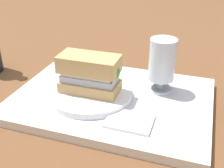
% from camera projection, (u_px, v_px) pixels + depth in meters
% --- Properties ---
extents(ground_plane, '(3.00, 3.00, 0.00)m').
position_uv_depth(ground_plane, '(112.00, 103.00, 0.66)').
color(ground_plane, brown).
extents(tray, '(0.44, 0.32, 0.02)m').
position_uv_depth(tray, '(112.00, 99.00, 0.66)').
color(tray, beige).
rests_on(tray, ground_plane).
extents(placemat, '(0.38, 0.27, 0.00)m').
position_uv_depth(placemat, '(112.00, 95.00, 0.65)').
color(placemat, silver).
rests_on(placemat, tray).
extents(plate, '(0.19, 0.19, 0.01)m').
position_uv_depth(plate, '(90.00, 93.00, 0.64)').
color(plate, white).
rests_on(plate, placemat).
extents(sandwich, '(0.13, 0.07, 0.08)m').
position_uv_depth(sandwich, '(91.00, 74.00, 0.62)').
color(sandwich, tan).
rests_on(sandwich, plate).
extents(beer_glass, '(0.06, 0.06, 0.12)m').
position_uv_depth(beer_glass, '(162.00, 63.00, 0.64)').
color(beer_glass, silver).
rests_on(beer_glass, placemat).
extents(napkin_folded, '(0.09, 0.07, 0.01)m').
position_uv_depth(napkin_folded, '(130.00, 121.00, 0.56)').
color(napkin_folded, white).
rests_on(napkin_folded, placemat).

